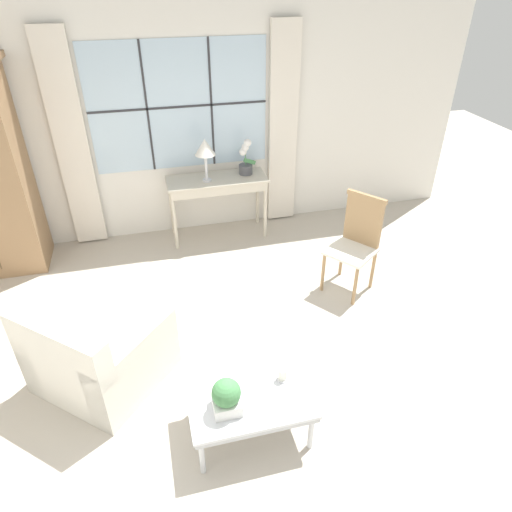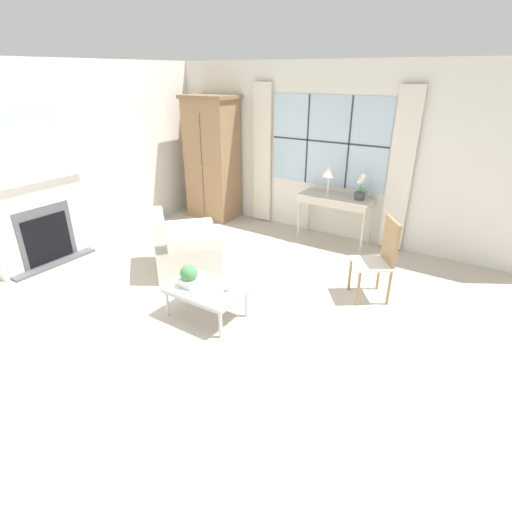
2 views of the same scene
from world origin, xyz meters
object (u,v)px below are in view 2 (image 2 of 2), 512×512
table_lamp (329,171)px  coffee_table (206,291)px  fireplace (39,215)px  pillar_candle (230,287)px  armchair_upholstered (184,250)px  potted_orchid (361,189)px  armoire (212,159)px  potted_plant_small (189,276)px  console_table (336,202)px  side_chair_wooden (380,255)px

table_lamp → coffee_table: size_ratio=0.58×
fireplace → coffee_table: bearing=3.5°
coffee_table → pillar_candle: bearing=17.4°
fireplace → armchair_upholstered: size_ratio=1.76×
potted_orchid → armchair_upholstered: 2.89m
armoire → armchair_upholstered: bearing=-61.7°
table_lamp → armchair_upholstered: bearing=-121.0°
armchair_upholstered → coffee_table: bearing=-36.7°
coffee_table → potted_plant_small: (-0.18, -0.08, 0.17)m
console_table → coffee_table: bearing=-96.0°
side_chair_wooden → potted_plant_small: bearing=-136.6°
potted_orchid → potted_plant_small: (-0.86, -3.06, -0.44)m
armoire → armchair_upholstered: 2.51m
fireplace → potted_orchid: bearing=41.2°
armoire → table_lamp: armoire is taller
armoire → console_table: size_ratio=1.87×
table_lamp → potted_plant_small: bearing=-97.0°
console_table → coffee_table: size_ratio=1.36×
potted_orchid → fireplace: bearing=-138.8°
console_table → armchair_upholstered: 2.58m
armchair_upholstered → potted_plant_small: (0.89, -0.87, 0.23)m
pillar_candle → potted_orchid: bearing=82.0°
table_lamp → potted_plant_small: table_lamp is taller
fireplace → console_table: (3.25, 3.12, -0.05)m
armoire → coffee_table: size_ratio=2.54×
table_lamp → coffee_table: 3.01m
table_lamp → side_chair_wooden: 1.99m
pillar_candle → console_table: bearing=89.3°
console_table → potted_plant_small: size_ratio=4.48×
console_table → table_lamp: 0.51m
armchair_upholstered → pillar_candle: bearing=-27.9°
console_table → pillar_candle: 2.86m
coffee_table → armoire: bearing=127.3°
potted_orchid → console_table: bearing=-172.0°
table_lamp → armoire: bearing=-179.9°
table_lamp → potted_plant_small: 3.05m
armoire → potted_plant_small: bearing=-55.7°
side_chair_wooden → pillar_candle: bearing=-130.7°
table_lamp → pillar_candle: table_lamp is taller
fireplace → potted_plant_small: fireplace is taller
armchair_upholstered → coffee_table: (1.07, -0.80, 0.05)m
console_table → side_chair_wooden: (1.20, -1.42, -0.10)m
armchair_upholstered → table_lamp: bearing=59.0°
fireplace → table_lamp: fireplace is taller
armoire → side_chair_wooden: 3.97m
armchair_upholstered → side_chair_wooden: bearing=15.7°
fireplace → armchair_upholstered: bearing=27.6°
console_table → pillar_candle: bearing=-90.7°
table_lamp → coffee_table: (-0.19, -2.88, -0.84)m
fireplace → armchair_upholstered: 2.16m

